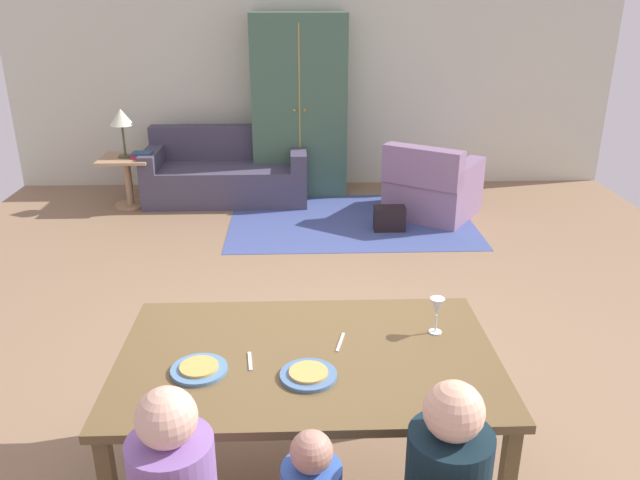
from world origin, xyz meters
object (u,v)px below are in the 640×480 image
at_px(plate_near_man, 199,370).
at_px(table_lamp, 121,119).
at_px(book_upper, 142,153).
at_px(book_lower, 141,157).
at_px(wine_glass, 437,308).
at_px(couch, 228,174).
at_px(dining_table, 308,367).
at_px(armchair, 432,188).
at_px(side_table, 128,174).
at_px(plate_near_child, 308,375).
at_px(handbag, 389,219).
at_px(armoire, 299,106).

height_order(plate_near_man, table_lamp, table_lamp).
distance_m(plate_near_man, book_upper, 4.78).
bearing_deg(table_lamp, book_lower, -15.65).
relative_size(wine_glass, book_lower, 0.85).
distance_m(book_lower, book_upper, 0.05).
relative_size(couch, table_lamp, 3.46).
height_order(dining_table, plate_near_man, plate_near_man).
bearing_deg(plate_near_man, armchair, 65.43).
bearing_deg(table_lamp, side_table, 0.00).
bearing_deg(side_table, plate_near_child, -67.07).
bearing_deg(book_upper, plate_near_man, -74.19).
height_order(book_lower, handbag, book_lower).
height_order(wine_glass, side_table, wine_glass).
distance_m(couch, armoire, 1.17).
bearing_deg(couch, plate_near_man, -85.39).
distance_m(couch, book_upper, 1.00).
xyz_separation_m(side_table, book_upper, (0.19, -0.01, 0.24)).
height_order(armoire, side_table, armoire).
bearing_deg(table_lamp, dining_table, -66.25).
distance_m(wine_glass, book_upper, 4.93).
distance_m(wine_glass, book_lower, 4.90).
distance_m(couch, armchair, 2.40).
bearing_deg(table_lamp, wine_glass, -58.86).
distance_m(armoire, handbag, 1.92).
bearing_deg(couch, armoire, 16.77).
distance_m(armchair, book_upper, 3.25).
distance_m(plate_near_man, wine_glass, 1.15).
bearing_deg(book_upper, couch, 16.27).
bearing_deg(book_lower, armchair, -6.97).
distance_m(dining_table, side_table, 4.91).
bearing_deg(plate_near_child, handbag, 76.52).
height_order(armchair, book_lower, armchair).
bearing_deg(armoire, book_lower, -162.16).
bearing_deg(side_table, dining_table, -66.25).
relative_size(plate_near_man, side_table, 0.43).
height_order(dining_table, table_lamp, table_lamp).
height_order(armchair, handbag, armchair).
bearing_deg(armoire, armchair, -33.93).
height_order(plate_near_man, book_lower, plate_near_man).
bearing_deg(couch, armchair, -17.05).
distance_m(armchair, armoire, 1.87).
relative_size(plate_near_man, couch, 0.13).
xyz_separation_m(dining_table, armchair, (1.42, 4.04, -0.38)).
height_order(plate_near_man, side_table, plate_near_man).
relative_size(plate_near_man, book_lower, 1.14).
relative_size(plate_near_child, table_lamp, 0.46).
relative_size(book_upper, handbag, 0.69).
bearing_deg(plate_near_man, plate_near_child, -7.13).
height_order(plate_near_man, wine_glass, wine_glass).
distance_m(book_lower, handbag, 2.85).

